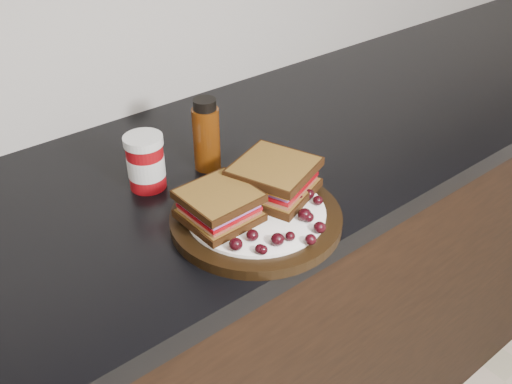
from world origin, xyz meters
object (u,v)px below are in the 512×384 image
sandwich_left (219,206)px  condiment_jar (146,162)px  oil_bottle (206,134)px  plate (256,218)px

sandwich_left → condiment_jar: bearing=95.4°
condiment_jar → oil_bottle: (0.12, -0.01, 0.02)m
condiment_jar → oil_bottle: 0.12m
condiment_jar → plate: bearing=-68.3°
oil_bottle → sandwich_left: bearing=-119.4°
plate → oil_bottle: size_ratio=2.03×
plate → sandwich_left: (-0.06, 0.02, 0.04)m
plate → condiment_jar: condiment_jar is taller
condiment_jar → oil_bottle: oil_bottle is taller
condiment_jar → sandwich_left: bearing=-82.8°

